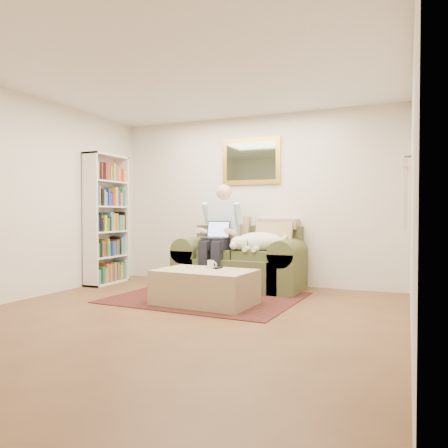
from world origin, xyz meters
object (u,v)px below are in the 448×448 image
Objects in this scene: sofa at (240,267)px; seated_man at (219,236)px; laptop at (217,234)px; coffee_mug at (211,265)px; sleeping_dog at (260,242)px; bookshelf at (107,219)px; ottoman at (205,287)px.

sofa is 0.55m from seated_man.
laptop is 0.99m from coffee_mug.
sleeping_dog is at bearing 74.52° from coffee_mug.
coffee_mug is (-0.29, -1.03, -0.22)m from sleeping_dog.
bookshelf is at bearing -172.42° from sleeping_dog.
coffee_mug is (0.31, -0.96, -0.29)m from seated_man.
coffee_mug is (0.31, -0.89, -0.33)m from laptop.
seated_man is at bearing 107.97° from coffee_mug.
bookshelf reaches higher than sleeping_dog.
sofa is 1.58× the size of ottoman.
coffee_mug is at bearing 85.35° from ottoman.
coffee_mug is 0.05× the size of bookshelf.
ottoman is at bearing -22.01° from bookshelf.
bookshelf reaches higher than coffee_mug.
coffee_mug is at bearing -70.71° from laptop.
sleeping_dog is at bearing 7.13° from seated_man.
laptop is 0.31× the size of ottoman.
coffee_mug is (0.01, 0.14, 0.26)m from ottoman.
ottoman is 11.45× the size of coffee_mug.
ottoman is (0.03, -1.26, -0.10)m from sofa.
sleeping_dog is at bearing 75.74° from ottoman.
ottoman is (-0.30, -1.17, -0.48)m from sleeping_dog.
sofa is at bearing 164.26° from sleeping_dog.
sleeping_dog is 2.43m from bookshelf.
sofa is 5.15× the size of laptop.
sofa reaches higher than coffee_mug.
sleeping_dog is (0.60, 0.07, -0.07)m from seated_man.
sleeping_dog is 7.44× the size of coffee_mug.
seated_man is 1.05m from coffee_mug.
bookshelf is (-2.07, -0.41, 0.69)m from sofa.
seated_man reaches higher than coffee_mug.
seated_man reaches higher than sofa.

